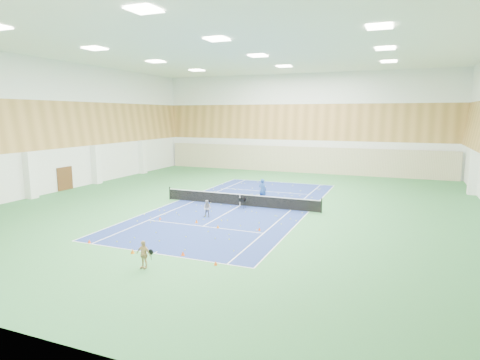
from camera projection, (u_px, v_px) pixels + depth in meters
name	position (u px, v px, depth m)	size (l,w,h in m)	color
ground	(240.00, 206.00, 31.58)	(40.00, 40.00, 0.00)	#30713C
room_shell	(240.00, 129.00, 30.62)	(36.00, 40.00, 12.00)	white
wood_cladding	(240.00, 103.00, 30.29)	(36.00, 40.00, 8.00)	#B88644
ceiling_light_grid	(240.00, 49.00, 29.66)	(21.40, 25.40, 0.06)	white
court_surface	(240.00, 206.00, 31.58)	(10.97, 23.77, 0.01)	navy
tennis_balls_scatter	(240.00, 205.00, 31.58)	(10.57, 22.77, 0.07)	#DAEC28
tennis_net	(240.00, 199.00, 31.50)	(12.80, 0.10, 1.10)	black
back_curtain	(300.00, 160.00, 49.41)	(35.40, 0.16, 3.20)	#C6B793
door_left_b	(65.00, 179.00, 38.01)	(0.08, 1.80, 2.20)	#593319
coach	(263.00, 190.00, 33.08)	(0.69, 0.45, 1.89)	#1F448F
child_court	(207.00, 209.00, 27.99)	(0.59, 0.46, 1.21)	gray
child_apron	(143.00, 254.00, 18.65)	(0.78, 0.33, 1.34)	tan
ball_cart	(242.00, 203.00, 30.64)	(0.46, 0.46, 0.80)	black
cone_svc_a	(160.00, 218.00, 27.39)	(0.18, 0.18, 0.19)	#D7420B
cone_svc_b	(196.00, 221.00, 26.54)	(0.21, 0.21, 0.23)	orange
cone_svc_c	(218.00, 226.00, 25.34)	(0.19, 0.19, 0.21)	orange
cone_svc_d	(259.00, 229.00, 24.78)	(0.19, 0.19, 0.21)	#E2480B
cone_base_a	(89.00, 241.00, 22.36)	(0.20, 0.20, 0.22)	#FD480D
cone_base_b	(133.00, 251.00, 20.72)	(0.22, 0.22, 0.24)	orange
cone_base_c	(183.00, 253.00, 20.40)	(0.21, 0.21, 0.23)	#FC4E0D
cone_base_d	(216.00, 263.00, 19.11)	(0.18, 0.18, 0.20)	#E64D0C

